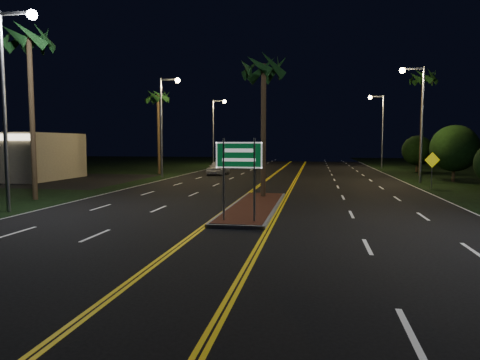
% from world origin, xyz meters
% --- Properties ---
extents(ground, '(120.00, 120.00, 0.00)m').
position_xyz_m(ground, '(0.00, 0.00, 0.00)').
color(ground, black).
rests_on(ground, ground).
extents(median_island, '(2.25, 10.25, 0.17)m').
position_xyz_m(median_island, '(0.00, 7.00, 0.08)').
color(median_island, gray).
rests_on(median_island, ground).
extents(highway_sign, '(1.80, 0.08, 3.20)m').
position_xyz_m(highway_sign, '(0.00, 2.80, 2.40)').
color(highway_sign, gray).
rests_on(highway_sign, ground).
extents(streetlight_left_near, '(1.91, 0.44, 9.00)m').
position_xyz_m(streetlight_left_near, '(-10.61, 4.00, 5.66)').
color(streetlight_left_near, gray).
rests_on(streetlight_left_near, ground).
extents(streetlight_left_mid, '(1.91, 0.44, 9.00)m').
position_xyz_m(streetlight_left_mid, '(-10.61, 24.00, 5.66)').
color(streetlight_left_mid, gray).
rests_on(streetlight_left_mid, ground).
extents(streetlight_left_far, '(1.91, 0.44, 9.00)m').
position_xyz_m(streetlight_left_far, '(-10.61, 44.00, 5.66)').
color(streetlight_left_far, gray).
rests_on(streetlight_left_far, ground).
extents(streetlight_right_mid, '(1.91, 0.44, 9.00)m').
position_xyz_m(streetlight_right_mid, '(10.61, 22.00, 5.66)').
color(streetlight_right_mid, gray).
rests_on(streetlight_right_mid, ground).
extents(streetlight_right_far, '(1.91, 0.44, 9.00)m').
position_xyz_m(streetlight_right_far, '(10.61, 42.00, 5.66)').
color(streetlight_right_far, gray).
rests_on(streetlight_right_far, ground).
extents(palm_median, '(2.40, 2.40, 8.30)m').
position_xyz_m(palm_median, '(0.00, 10.50, 7.28)').
color(palm_median, '#382819').
rests_on(palm_median, ground).
extents(palm_left_near, '(2.40, 2.40, 9.80)m').
position_xyz_m(palm_left_near, '(-12.50, 8.00, 8.68)').
color(palm_left_near, '#382819').
rests_on(palm_left_near, ground).
extents(palm_left_far, '(2.40, 2.40, 8.80)m').
position_xyz_m(palm_left_far, '(-12.80, 28.00, 7.75)').
color(palm_left_far, '#382819').
rests_on(palm_left_far, ground).
extents(palm_right_far, '(2.40, 2.40, 10.30)m').
position_xyz_m(palm_right_far, '(12.80, 30.00, 9.14)').
color(palm_right_far, '#382819').
rests_on(palm_right_far, ground).
extents(shrub_mid, '(3.78, 3.78, 4.62)m').
position_xyz_m(shrub_mid, '(14.00, 24.00, 2.73)').
color(shrub_mid, '#382819').
rests_on(shrub_mid, ground).
extents(shrub_far, '(3.24, 3.24, 3.96)m').
position_xyz_m(shrub_far, '(13.80, 36.00, 2.34)').
color(shrub_far, '#382819').
rests_on(shrub_far, ground).
extents(car_near, '(2.34, 5.03, 1.65)m').
position_xyz_m(car_near, '(-6.71, 28.44, 0.82)').
color(car_near, silver).
rests_on(car_near, ground).
extents(car_far, '(2.27, 4.83, 1.58)m').
position_xyz_m(car_far, '(-7.05, 39.47, 0.79)').
color(car_far, silver).
rests_on(car_far, ground).
extents(warning_sign, '(1.04, 0.25, 2.52)m').
position_xyz_m(warning_sign, '(10.80, 17.90, 1.64)').
color(warning_sign, gray).
rests_on(warning_sign, ground).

